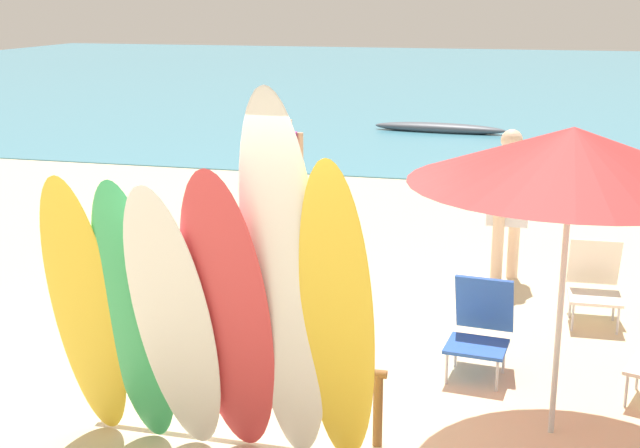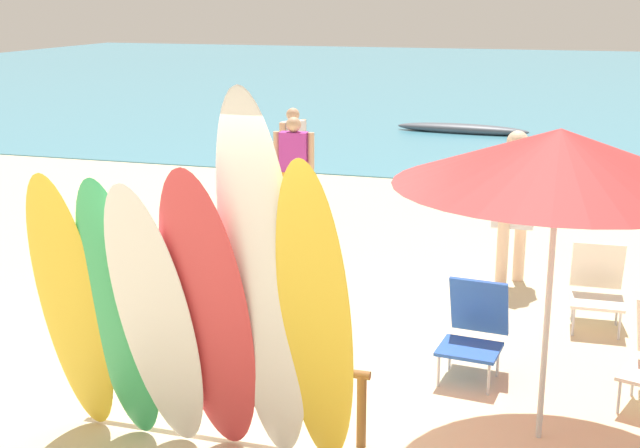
% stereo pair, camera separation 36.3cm
% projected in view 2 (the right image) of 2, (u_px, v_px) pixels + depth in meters
% --- Properties ---
extents(ground, '(60.00, 60.00, 0.00)m').
position_uv_depth(ground, '(465.00, 139.00, 19.39)').
color(ground, beige).
extents(ocean_water, '(60.00, 40.00, 0.02)m').
position_uv_depth(ocean_water, '(516.00, 79.00, 33.50)').
color(ocean_water, teal).
rests_on(ocean_water, ground).
extents(surfboard_rack, '(2.25, 0.07, 0.59)m').
position_uv_depth(surfboard_rack, '(224.00, 370.00, 6.33)').
color(surfboard_rack, brown).
rests_on(surfboard_rack, ground).
extents(surfboard_yellow_0, '(0.53, 0.55, 2.05)m').
position_uv_depth(surfboard_yellow_0, '(72.00, 307.00, 6.00)').
color(surfboard_yellow_0, yellow).
rests_on(surfboard_yellow_0, ground).
extents(surfboard_green_1, '(0.57, 0.56, 2.04)m').
position_uv_depth(surfboard_green_1, '(119.00, 314.00, 5.89)').
color(surfboard_green_1, '#38B266').
rests_on(surfboard_green_1, ground).
extents(surfboard_white_2, '(0.63, 0.74, 2.07)m').
position_uv_depth(surfboard_white_2, '(156.00, 323.00, 5.69)').
color(surfboard_white_2, white).
rests_on(surfboard_white_2, ground).
extents(surfboard_red_3, '(0.59, 0.75, 2.19)m').
position_uv_depth(surfboard_red_3, '(210.00, 319.00, 5.59)').
color(surfboard_red_3, '#D13D42').
rests_on(surfboard_red_3, ground).
extents(surfboard_white_4, '(0.58, 0.74, 2.69)m').
position_uv_depth(surfboard_white_4, '(264.00, 289.00, 5.42)').
color(surfboard_white_4, white).
rests_on(surfboard_white_4, ground).
extents(surfboard_yellow_5, '(0.49, 0.69, 2.28)m').
position_uv_depth(surfboard_yellow_5, '(316.00, 324.00, 5.40)').
color(surfboard_yellow_5, yellow).
rests_on(surfboard_yellow_5, ground).
extents(beachgoer_photographing, '(0.46, 0.60, 1.75)m').
position_uv_depth(beachgoer_photographing, '(514.00, 197.00, 9.38)').
color(beachgoer_photographing, beige).
rests_on(beachgoer_photographing, ground).
extents(beachgoer_strolling, '(0.39, 0.53, 1.50)m').
position_uv_depth(beachgoer_strolling, '(293.00, 149.00, 13.21)').
color(beachgoer_strolling, tan).
rests_on(beachgoer_strolling, ground).
extents(beachgoer_by_water, '(0.58, 0.25, 1.55)m').
position_uv_depth(beachgoer_by_water, '(294.00, 163.00, 11.91)').
color(beachgoer_by_water, tan).
rests_on(beachgoer_by_water, ground).
extents(beach_chair_red, '(0.52, 0.68, 0.83)m').
position_uv_depth(beach_chair_red, '(597.00, 283.00, 8.33)').
color(beach_chair_red, '#B7B7BC').
rests_on(beach_chair_red, ground).
extents(beach_chair_striped, '(0.56, 0.69, 0.83)m').
position_uv_depth(beach_chair_striped, '(475.00, 327.00, 7.22)').
color(beach_chair_striped, '#B7B7BC').
rests_on(beach_chair_striped, ground).
extents(beach_umbrella, '(2.26, 2.26, 2.30)m').
position_uv_depth(beach_umbrella, '(559.00, 158.00, 5.73)').
color(beach_umbrella, silver).
rests_on(beach_umbrella, ground).
extents(distant_boat, '(3.19, 0.72, 0.25)m').
position_uv_depth(distant_boat, '(462.00, 129.00, 20.18)').
color(distant_boat, '#4C515B').
rests_on(distant_boat, ground).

